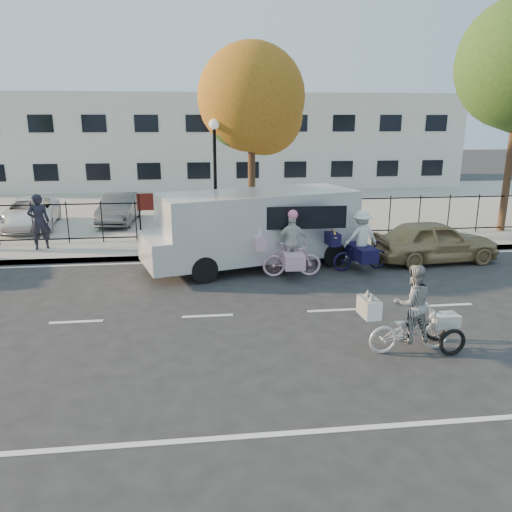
{
  "coord_description": "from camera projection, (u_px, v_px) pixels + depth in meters",
  "views": [
    {
      "loc": [
        -0.16,
        -11.0,
        4.5
      ],
      "look_at": [
        1.29,
        1.2,
        1.1
      ],
      "focal_mm": 35.0,
      "sensor_mm": 36.0,
      "label": 1
    }
  ],
  "objects": [
    {
      "name": "ground",
      "position": [
        208.0,
        316.0,
        11.75
      ],
      "size": [
        120.0,
        120.0,
        0.0
      ],
      "primitive_type": "plane",
      "color": "#333334"
    },
    {
      "name": "road_markings",
      "position": [
        208.0,
        316.0,
        11.75
      ],
      "size": [
        60.0,
        9.52,
        0.01
      ],
      "primitive_type": null,
      "color": "silver",
      "rests_on": "ground"
    },
    {
      "name": "curb",
      "position": [
        204.0,
        256.0,
        16.56
      ],
      "size": [
        60.0,
        0.1,
        0.15
      ],
      "primitive_type": "cube",
      "color": "#A8A399",
      "rests_on": "ground"
    },
    {
      "name": "sidewalk",
      "position": [
        203.0,
        248.0,
        17.56
      ],
      "size": [
        60.0,
        2.2,
        0.15
      ],
      "primitive_type": "cube",
      "color": "#A8A399",
      "rests_on": "ground"
    },
    {
      "name": "parking_lot",
      "position": [
        200.0,
        206.0,
        26.08
      ],
      "size": [
        60.0,
        15.6,
        0.15
      ],
      "primitive_type": "cube",
      "color": "#A8A399",
      "rests_on": "ground"
    },
    {
      "name": "iron_fence",
      "position": [
        202.0,
        219.0,
        18.4
      ],
      "size": [
        58.0,
        0.06,
        1.5
      ],
      "primitive_type": null,
      "color": "black",
      "rests_on": "sidewalk"
    },
    {
      "name": "building",
      "position": [
        198.0,
        140.0,
        34.87
      ],
      "size": [
        34.0,
        10.0,
        6.0
      ],
      "primitive_type": "cube",
      "color": "silver",
      "rests_on": "ground"
    },
    {
      "name": "lamppost",
      "position": [
        215.0,
        159.0,
        17.48
      ],
      "size": [
        0.36,
        0.36,
        4.33
      ],
      "color": "black",
      "rests_on": "sidewalk"
    },
    {
      "name": "street_sign",
      "position": [
        149.0,
        208.0,
        17.67
      ],
      "size": [
        0.85,
        0.06,
        1.8
      ],
      "color": "black",
      "rests_on": "sidewalk"
    },
    {
      "name": "zebra_trike",
      "position": [
        411.0,
        318.0,
        9.82
      ],
      "size": [
        2.1,
        0.82,
        1.8
      ],
      "rotation": [
        0.0,
        0.0,
        1.64
      ],
      "color": "silver",
      "rests_on": "ground"
    },
    {
      "name": "unicorn_bike",
      "position": [
        291.0,
        252.0,
        14.5
      ],
      "size": [
        1.97,
        1.37,
        1.99
      ],
      "rotation": [
        0.0,
        0.0,
        1.54
      ],
      "color": "#F4B9D1",
      "rests_on": "ground"
    },
    {
      "name": "bull_bike",
      "position": [
        360.0,
        246.0,
        15.14
      ],
      "size": [
        2.03,
        1.41,
        1.85
      ],
      "rotation": [
        0.0,
        0.0,
        1.71
      ],
      "color": "black",
      "rests_on": "ground"
    },
    {
      "name": "white_van",
      "position": [
        255.0,
        226.0,
        15.46
      ],
      "size": [
        7.04,
        3.82,
        2.33
      ],
      "rotation": [
        0.0,
        0.0,
        0.28
      ],
      "color": "silver",
      "rests_on": "ground"
    },
    {
      "name": "gold_sedan",
      "position": [
        435.0,
        241.0,
        16.04
      ],
      "size": [
        4.12,
        1.95,
        1.36
      ],
      "primitive_type": "imported",
      "rotation": [
        0.0,
        0.0,
        1.66
      ],
      "color": "tan",
      "rests_on": "ground"
    },
    {
      "name": "pedestrian",
      "position": [
        39.0,
        222.0,
        16.96
      ],
      "size": [
        0.81,
        0.66,
        1.91
      ],
      "primitive_type": "imported",
      "rotation": [
        0.0,
        0.0,
        3.48
      ],
      "color": "black",
      "rests_on": "sidewalk"
    },
    {
      "name": "lot_car_b",
      "position": [
        30.0,
        213.0,
        20.44
      ],
      "size": [
        2.58,
        4.57,
        1.2
      ],
      "primitive_type": "imported",
      "rotation": [
        0.0,
        0.0,
        0.14
      ],
      "color": "white",
      "rests_on": "parking_lot"
    },
    {
      "name": "lot_car_c",
      "position": [
        119.0,
        208.0,
        21.34
      ],
      "size": [
        1.51,
        3.81,
        1.23
      ],
      "primitive_type": "imported",
      "rotation": [
        0.0,
        0.0,
        -0.06
      ],
      "color": "#4D5055",
      "rests_on": "parking_lot"
    },
    {
      "name": "lot_car_d",
      "position": [
        269.0,
        209.0,
        21.12
      ],
      "size": [
        1.85,
        3.97,
        1.31
      ],
      "primitive_type": "imported",
      "rotation": [
        0.0,
        0.0,
        -0.08
      ],
      "color": "#9DA0A4",
      "rests_on": "parking_lot"
    },
    {
      "name": "tree_mid",
      "position": [
        255.0,
        103.0,
        18.24
      ],
      "size": [
        3.92,
        3.92,
        7.19
      ],
      "color": "#442D1D",
      "rests_on": "ground"
    }
  ]
}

